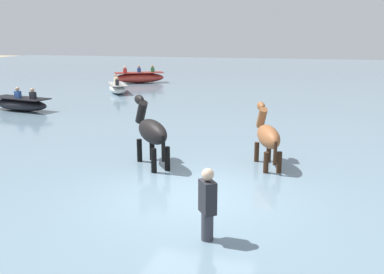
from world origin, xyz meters
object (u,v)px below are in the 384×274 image
at_px(boat_distant_east, 118,88).
at_px(boat_distant_west, 139,77).
at_px(horse_trailing_chestnut, 267,138).
at_px(horse_lead_black, 151,133).
at_px(boat_far_inshore, 21,104).
at_px(person_spectator_far, 207,213).

relative_size(boat_distant_east, boat_distant_west, 0.74).
xyz_separation_m(boat_distant_east, boat_distant_west, (-0.92, 5.34, 0.09)).
distance_m(horse_trailing_chestnut, boat_distant_east, 15.32).
relative_size(horse_trailing_chestnut, boat_distant_east, 0.71).
bearing_deg(boat_distant_west, boat_distant_east, -80.22).
height_order(horse_lead_black, boat_distant_west, horse_lead_black).
bearing_deg(boat_far_inshore, person_spectator_far, -40.83).
relative_size(boat_far_inshore, boat_distant_east, 1.13).
height_order(boat_distant_east, boat_distant_west, boat_distant_west).
distance_m(boat_distant_east, boat_distant_west, 5.42).
distance_m(boat_far_inshore, boat_distant_east, 6.72).
distance_m(boat_distant_west, person_spectator_far, 23.67).
relative_size(horse_lead_black, boat_far_inshore, 0.69).
height_order(boat_far_inshore, person_spectator_far, person_spectator_far).
xyz_separation_m(horse_lead_black, boat_far_inshore, (-8.58, 5.91, -0.55)).
xyz_separation_m(boat_distant_west, person_spectator_far, (10.29, -21.32, 0.08)).
distance_m(horse_trailing_chestnut, person_spectator_far, 4.32).
distance_m(horse_lead_black, boat_far_inshore, 10.43).
distance_m(boat_far_inshore, boat_distant_west, 11.89).
bearing_deg(person_spectator_far, horse_trailing_chestnut, 83.32).
height_order(horse_lead_black, boat_distant_east, horse_lead_black).
relative_size(boat_distant_west, person_spectator_far, 2.27).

